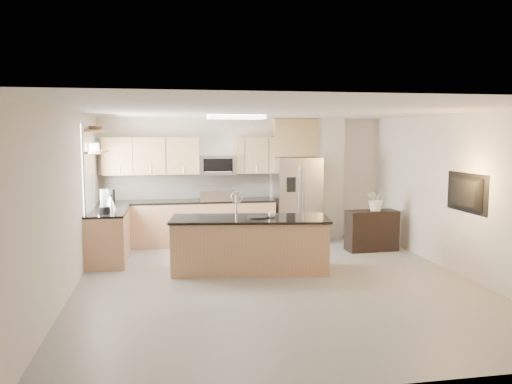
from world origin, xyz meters
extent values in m
plane|color=gray|center=(0.00, 0.00, 0.00)|extent=(6.50, 6.50, 0.00)
cube|color=silver|center=(0.00, 0.00, 2.60)|extent=(6.00, 6.50, 0.02)
cube|color=beige|center=(0.00, 3.25, 1.30)|extent=(6.00, 0.02, 2.60)
cube|color=beige|center=(0.00, -3.25, 1.30)|extent=(6.00, 0.02, 2.60)
cube|color=beige|center=(-3.00, 0.00, 1.30)|extent=(0.02, 6.50, 2.60)
cube|color=beige|center=(3.00, 0.00, 1.30)|extent=(0.02, 6.50, 2.60)
cube|color=tan|center=(-1.23, 2.92, 0.44)|extent=(3.55, 0.65, 0.88)
cube|color=black|center=(-1.23, 2.92, 0.90)|extent=(3.55, 0.66, 0.04)
cube|color=beige|center=(-1.23, 3.24, 1.18)|extent=(3.55, 0.02, 0.52)
cube|color=tan|center=(-2.67, 1.85, 0.44)|extent=(0.65, 1.50, 0.88)
cube|color=black|center=(-2.67, 1.85, 0.90)|extent=(0.66, 1.50, 0.04)
cube|color=black|center=(-0.60, 2.92, 0.45)|extent=(0.76, 0.64, 0.90)
cube|color=black|center=(-0.60, 2.92, 0.92)|extent=(0.76, 0.62, 0.03)
cube|color=silver|center=(-0.60, 2.62, 1.03)|extent=(0.76, 0.04, 0.22)
cube|color=tan|center=(-1.94, 3.08, 1.83)|extent=(1.92, 0.33, 0.75)
cube|color=tan|center=(0.19, 3.08, 1.83)|extent=(0.82, 0.33, 0.75)
cube|color=silver|center=(-0.60, 3.05, 1.63)|extent=(0.76, 0.40, 0.40)
cube|color=black|center=(-0.60, 2.85, 1.63)|extent=(0.60, 0.02, 0.28)
cube|color=silver|center=(1.06, 2.88, 0.89)|extent=(0.92, 0.75, 1.78)
cube|color=gray|center=(1.06, 2.50, 0.89)|extent=(0.02, 0.01, 1.69)
cube|color=black|center=(0.84, 2.48, 1.25)|extent=(0.18, 0.03, 0.30)
cube|color=beige|center=(1.82, 3.10, 1.30)|extent=(0.60, 0.30, 2.60)
cube|color=white|center=(-2.98, 1.85, 1.65)|extent=(0.03, 1.05, 1.55)
cube|color=white|center=(-2.97, 1.85, 1.65)|extent=(0.03, 1.15, 1.65)
cube|color=olive|center=(-2.85, 1.95, 1.95)|extent=(0.30, 1.20, 0.04)
cube|color=olive|center=(-2.85, 1.95, 2.32)|extent=(0.30, 1.20, 0.04)
cube|color=white|center=(-0.40, 1.60, 2.56)|extent=(1.00, 0.50, 0.06)
cube|color=tan|center=(-0.30, 0.76, 0.43)|extent=(2.62, 1.22, 0.85)
cube|color=black|center=(-0.30, 0.76, 0.87)|extent=(2.69, 1.28, 0.04)
cube|color=black|center=(-0.49, 0.76, 0.86)|extent=(0.53, 0.39, 0.01)
cylinder|color=silver|center=(-0.49, 0.97, 1.06)|extent=(0.03, 0.03, 0.34)
torus|color=silver|center=(-0.49, 0.91, 1.21)|extent=(0.21, 0.03, 0.21)
cube|color=black|center=(2.29, 1.79, 0.39)|extent=(1.00, 0.45, 0.79)
imported|color=white|center=(0.06, 0.69, 0.94)|extent=(0.13, 0.13, 0.09)
cylinder|color=black|center=(-0.16, 0.76, 0.90)|extent=(0.40, 0.40, 0.02)
cylinder|color=black|center=(-2.67, 1.41, 0.98)|extent=(0.18, 0.18, 0.12)
cylinder|color=silver|center=(-2.67, 1.41, 1.19)|extent=(0.14, 0.14, 0.29)
cone|color=silver|center=(-2.62, 1.87, 1.05)|extent=(0.23, 0.23, 0.25)
cylinder|color=black|center=(-2.62, 1.87, 1.18)|extent=(0.05, 0.05, 0.05)
cube|color=black|center=(-2.69, 2.30, 1.08)|extent=(0.19, 0.23, 0.32)
cylinder|color=silver|center=(-2.69, 2.24, 1.00)|extent=(0.10, 0.10, 0.11)
imported|color=silver|center=(-2.85, 1.96, 2.38)|extent=(0.46, 0.46, 0.09)
imported|color=white|center=(2.35, 1.75, 1.14)|extent=(0.69, 0.62, 0.70)
imported|color=black|center=(2.91, -0.20, 1.35)|extent=(0.14, 1.08, 0.62)
camera|label=1|loc=(-1.61, -7.25, 2.25)|focal=35.00mm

